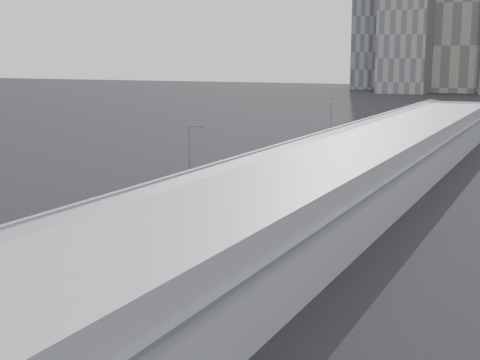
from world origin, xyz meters
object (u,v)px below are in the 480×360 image
Objects in this scene: bus_4 at (284,176)px; suv at (366,132)px; bus_1 at (33,278)px; street_lamp_near at (191,156)px; shipping_container at (352,133)px; bus_3 at (237,194)px; street_lamp_far at (332,118)px; bus_8 at (394,131)px; bus_9 at (402,125)px; bus_7 at (373,137)px; bus_6 at (348,147)px; bus_2 at (145,228)px; bus_5 at (317,160)px.

suv is (-6.20, 60.20, -0.75)m from bus_4.
bus_1 is 1.51× the size of street_lamp_near.
bus_1 is 1.87× the size of shipping_container.
shipping_container is (-7.34, 66.57, -0.48)m from bus_3.
bus_8 is at bearing 69.81° from street_lamp_far.
bus_3 is at bearing -90.64° from bus_4.
shipping_container is (-6.41, -16.56, -0.53)m from bus_9.
bus_7 reaches higher than bus_3.
street_lamp_far reaches higher than bus_9.
bus_9 is at bearing 93.00° from bus_6.
bus_1 is 2.45× the size of suv.
bus_4 is 12.93m from street_lamp_near.
bus_3 reaches higher than suv.
bus_6 is 11.70m from street_lamp_far.
bus_9 is 1.49× the size of street_lamp_far.
bus_2 is at bearing -67.86° from shipping_container.
street_lamp_far is (-6.79, -18.46, 3.65)m from bus_8.
shipping_container reaches higher than suv.
bus_3 is at bearing -66.03° from shipping_container.
bus_6 is at bearing 90.02° from bus_1.
bus_4 is at bearing -82.10° from bus_5.
bus_2 is 20.65m from street_lamp_near.
bus_2 is 29.23m from bus_4.
bus_7 is at bearing -98.37° from bus_8.
bus_8 reaches higher than bus_3.
bus_7 is 11.38m from shipping_container.
shipping_container is at bearing -157.80° from bus_8.
bus_1 is 0.90× the size of bus_7.
shipping_container is at bearing 108.10° from bus_6.
bus_4 is 60.53m from suv.
bus_7 is (-0.66, 57.38, 0.09)m from bus_3.
suv is (1.30, 70.16, -4.17)m from street_lamp_near.
bus_2 is 2.40× the size of suv.
bus_7 reaches higher than bus_8.
bus_8 is 7.08m from suv.
bus_5 is 43.49m from bus_8.
bus_5 reaches higher than bus_2.
bus_2 is at bearing -92.48° from bus_4.
shipping_container is at bearing -114.58° from suv.
bus_1 is 1.06× the size of bus_4.
bus_6 is 40.09m from street_lamp_near.
street_lamp_near is 1.24× the size of shipping_container.
shipping_container is at bearing 94.40° from bus_2.
bus_2 is at bearing -70.95° from street_lamp_near.
bus_6 is at bearing -57.68° from street_lamp_far.
bus_4 is at bearing 89.43° from bus_1.
bus_5 is 0.99× the size of bus_9.
bus_5 is at bearing -76.40° from street_lamp_far.
bus_6 is 14.82m from bus_7.
shipping_container is 1.31× the size of suv.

